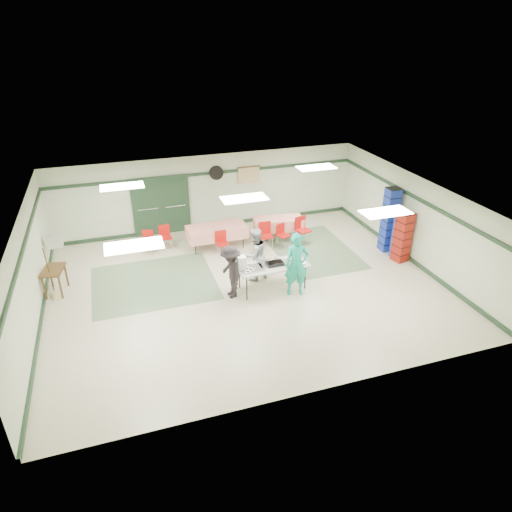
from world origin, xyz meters
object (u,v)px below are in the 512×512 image
object	(u,v)px
crate_stack_blue_b	(399,238)
serving_table	(273,266)
chair_a	(282,233)
crate_stack_red	(403,237)
office_printer	(55,241)
volunteer_grey	(255,255)
chair_loose_a	(165,234)
volunteer_dark	(231,272)
volunteer_teal	(297,265)
chair_c	(302,227)
broom	(49,271)
chair_b	(265,232)
chair_loose_b	(148,240)
printer_table	(53,273)
dining_table_b	(217,231)
crate_stack_blue_a	(389,220)
dining_table_a	(278,223)
chair_d	(221,240)

from	to	relation	value
crate_stack_blue_b	serving_table	bearing A→B (deg)	-173.32
chair_a	crate_stack_red	size ratio (longest dim) A/B	0.48
office_printer	volunteer_grey	bearing A→B (deg)	-27.53
chair_a	chair_loose_a	size ratio (longest dim) A/B	0.98
volunteer_dark	crate_stack_blue_b	size ratio (longest dim) A/B	1.05
chair_a	crate_stack_red	xyz separation A→B (m)	(3.19, -2.18, 0.34)
office_printer	volunteer_teal	bearing A→B (deg)	-32.77
chair_c	office_printer	size ratio (longest dim) A/B	2.14
office_printer	broom	size ratio (longest dim) A/B	0.29
crate_stack_blue_b	chair_c	bearing A→B (deg)	140.54
chair_b	office_printer	xyz separation A→B (m)	(-6.52, 0.64, 0.36)
chair_loose_a	chair_loose_b	world-z (taller)	chair_loose_a
printer_table	dining_table_b	bearing A→B (deg)	26.49
serving_table	crate_stack_red	world-z (taller)	crate_stack_red
crate_stack_red	serving_table	bearing A→B (deg)	-175.44
chair_a	chair_loose_b	xyz separation A→B (m)	(-4.36, 0.85, 0.00)
volunteer_dark	chair_loose_a	world-z (taller)	volunteer_dark
chair_loose_a	crate_stack_blue_a	distance (m)	7.41
dining_table_a	chair_loose_b	bearing A→B (deg)	-175.11
serving_table	chair_c	bearing A→B (deg)	50.57
volunteer_dark	crate_stack_blue_b	bearing A→B (deg)	90.36
serving_table	chair_d	bearing A→B (deg)	106.76
chair_b	chair_c	distance (m)	1.31
chair_a	volunteer_dark	bearing A→B (deg)	-157.93
serving_table	chair_c	world-z (taller)	chair_c
dining_table_a	printer_table	xyz separation A→B (m)	(-7.19, -1.44, 0.06)
volunteer_grey	chair_loose_b	bearing A→B (deg)	-64.56
dining_table_a	crate_stack_red	world-z (taller)	crate_stack_red
volunteer_teal	volunteer_grey	world-z (taller)	volunteer_teal
chair_a	volunteer_grey	bearing A→B (deg)	-153.85
serving_table	chair_a	xyz separation A→B (m)	(1.27, 2.53, -0.24)
printer_table	crate_stack_blue_a	bearing A→B (deg)	7.54
chair_loose_a	crate_stack_red	size ratio (longest dim) A/B	0.49
crate_stack_blue_a	printer_table	xyz separation A→B (m)	(-10.30, 0.52, -0.45)
chair_d	crate_stack_blue_a	size ratio (longest dim) A/B	0.38
dining_table_a	chair_a	bearing A→B (deg)	-89.90
crate_stack_blue_b	volunteer_grey	bearing A→B (deg)	178.26
volunteer_dark	chair_b	world-z (taller)	volunteer_dark
volunteer_grey	chair_b	world-z (taller)	volunteer_grey
chair_loose_a	chair_a	bearing A→B (deg)	-19.52
crate_stack_red	chair_a	bearing A→B (deg)	145.70
dining_table_a	printer_table	world-z (taller)	dining_table_a
chair_d	broom	bearing A→B (deg)	-169.36
dining_table_a	crate_stack_red	bearing A→B (deg)	-33.18
dining_table_b	crate_stack_blue_a	size ratio (longest dim) A/B	0.92
printer_table	chair_b	bearing A→B (deg)	18.09
volunteer_grey	chair_d	world-z (taller)	volunteer_grey
broom	volunteer_dark	bearing A→B (deg)	-26.24
dining_table_a	crate_stack_blue_b	size ratio (longest dim) A/B	1.21
chair_c	crate_stack_blue_a	size ratio (longest dim) A/B	0.44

